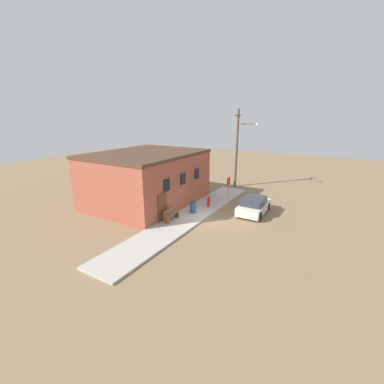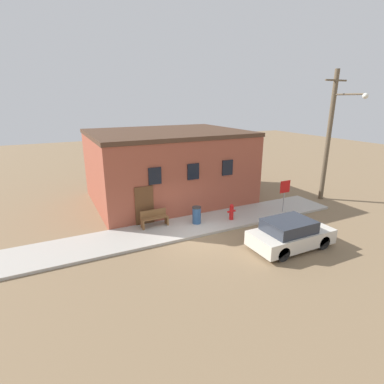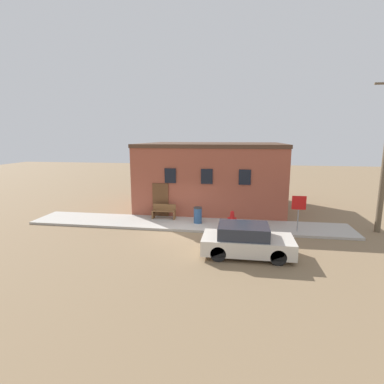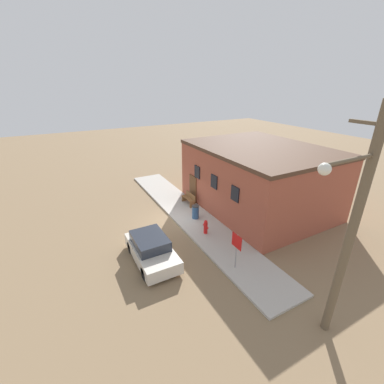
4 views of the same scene
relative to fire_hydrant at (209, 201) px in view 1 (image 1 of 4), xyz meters
name	(u,v)px [view 1 (image 1 of 4)]	position (x,y,z in m)	size (l,w,h in m)	color
ground_plane	(205,220)	(-2.59, -1.00, -0.58)	(80.00, 80.00, 0.00)	#846B4C
sidewalk	(190,216)	(-2.59, 0.29, -0.51)	(18.24, 2.58, 0.13)	#B2ADA3
brick_building	(147,178)	(-1.59, 5.37, 1.72)	(9.70, 7.70, 4.58)	#9E4C38
fire_hydrant	(209,201)	(0.00, 0.00, 0.00)	(0.49, 0.24, 0.89)	red
stop_sign	(229,183)	(3.42, -0.35, 0.88)	(0.72, 0.06, 1.90)	gray
bench	(171,215)	(-4.13, 1.02, -0.02)	(1.41, 0.44, 0.86)	brown
trash_bin	(193,207)	(-1.97, 0.38, 0.02)	(0.48, 0.48, 0.93)	#2D517F
utility_pole	(238,147)	(7.74, 0.56, 3.82)	(1.80, 2.38, 8.29)	brown
parked_car	(254,206)	(0.70, -3.74, 0.08)	(3.84, 1.81, 1.36)	black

